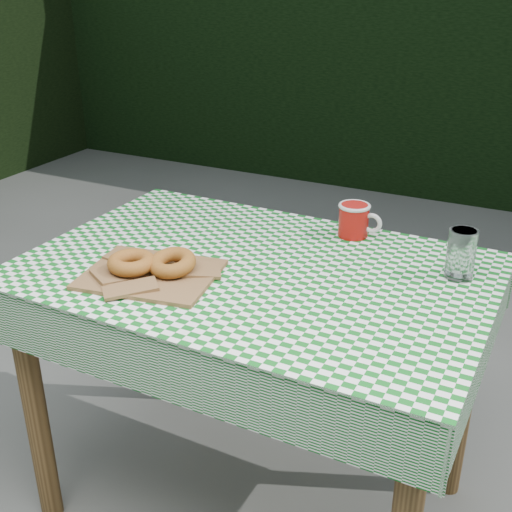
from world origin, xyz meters
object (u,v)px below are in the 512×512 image
(table, at_px, (255,395))
(coffee_mug, at_px, (354,220))
(paper_bag, at_px, (151,273))
(drinking_glass, at_px, (461,254))

(table, bearing_deg, coffee_mug, 64.01)
(paper_bag, xyz_separation_m, drinking_glass, (0.65, 0.32, 0.05))
(table, relative_size, drinking_glass, 9.17)
(table, xyz_separation_m, paper_bag, (-0.20, -0.16, 0.39))
(table, distance_m, drinking_glass, 0.66)
(paper_bag, relative_size, coffee_mug, 1.89)
(drinking_glass, bearing_deg, coffee_mug, 156.62)
(coffee_mug, xyz_separation_m, drinking_glass, (0.31, -0.13, 0.01))
(paper_bag, relative_size, drinking_glass, 2.53)
(coffee_mug, bearing_deg, table, -117.96)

